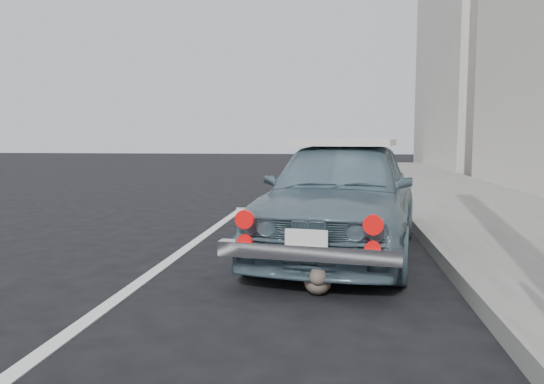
{
  "coord_description": "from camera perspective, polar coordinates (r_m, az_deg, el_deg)",
  "views": [
    {
      "loc": [
        0.81,
        -2.76,
        1.25
      ],
      "look_at": [
        0.19,
        2.14,
        0.75
      ],
      "focal_mm": 35.0,
      "sensor_mm": 36.0,
      "label": 1
    }
  ],
  "objects": [
    {
      "name": "ground",
      "position": [
        3.14,
        -8.76,
        -17.78
      ],
      "size": [
        80.0,
        80.0,
        0.0
      ],
      "primitive_type": "plane",
      "color": "black",
      "rests_on": "ground"
    },
    {
      "name": "building_far",
      "position": [
        23.59,
        21.2,
        12.1
      ],
      "size": [
        3.5,
        10.0,
        8.0
      ],
      "primitive_type": "cube",
      "color": "beige",
      "rests_on": "ground"
    },
    {
      "name": "pline_front",
      "position": [
        9.35,
        5.23,
        -1.89
      ],
      "size": [
        3.0,
        0.12,
        0.01
      ],
      "primitive_type": "cube",
      "color": "silver",
      "rests_on": "ground"
    },
    {
      "name": "pline_side",
      "position": [
        6.14,
        -9.18,
        -6.01
      ],
      "size": [
        0.12,
        7.0,
        0.01
      ],
      "primitive_type": "cube",
      "color": "silver",
      "rests_on": "ground"
    },
    {
      "name": "retro_coupe",
      "position": [
        5.83,
        7.49,
        -0.22
      ],
      "size": [
        2.04,
        3.93,
        1.28
      ],
      "rotation": [
        0.0,
        0.0,
        -0.15
      ],
      "color": "slate",
      "rests_on": "ground"
    },
    {
      "name": "cat",
      "position": [
        4.33,
        4.94,
        -9.32
      ],
      "size": [
        0.24,
        0.51,
        0.27
      ],
      "rotation": [
        0.0,
        0.0,
        0.06
      ],
      "color": "#6D5F53",
      "rests_on": "ground"
    }
  ]
}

